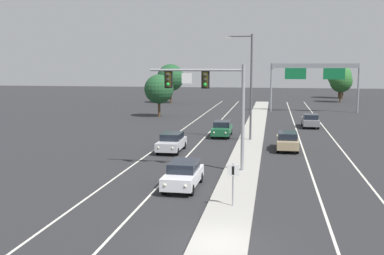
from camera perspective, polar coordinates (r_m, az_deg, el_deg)
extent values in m
plane|color=#28282B|center=(19.63, 3.31, -14.26)|extent=(260.00, 260.00, 0.00)
cube|color=#9E9B93|center=(36.87, 6.53, -3.69)|extent=(2.40, 110.00, 0.15)
cube|color=silver|center=(44.22, 0.98, -1.82)|extent=(0.14, 100.00, 0.01)
cube|color=silver|center=(43.79, 13.23, -2.12)|extent=(0.14, 100.00, 0.01)
cube|color=silver|center=(44.85, -3.19, -1.70)|extent=(0.14, 100.00, 0.01)
cube|color=silver|center=(44.11, 17.51, -2.20)|extent=(0.14, 100.00, 0.01)
cylinder|color=gray|center=(31.67, 6.23, 1.17)|extent=(0.24, 0.24, 7.20)
cylinder|color=gray|center=(31.83, 0.50, 7.02)|extent=(6.41, 0.16, 0.16)
cube|color=black|center=(31.78, 1.66, 5.85)|extent=(0.56, 0.06, 1.20)
cube|color=#38330F|center=(31.75, 1.65, 5.84)|extent=(0.32, 0.32, 1.00)
sphere|color=#282828|center=(31.57, 1.60, 6.42)|extent=(0.22, 0.22, 0.22)
sphere|color=#282828|center=(31.58, 1.60, 5.83)|extent=(0.22, 0.22, 0.22)
sphere|color=green|center=(31.59, 1.60, 5.25)|extent=(0.22, 0.22, 0.22)
cube|color=black|center=(32.25, -2.88, 5.87)|extent=(0.56, 0.06, 1.20)
cube|color=#38330F|center=(32.21, -2.90, 5.87)|extent=(0.32, 0.32, 1.00)
sphere|color=#282828|center=(32.04, -2.97, 6.43)|extent=(0.22, 0.22, 0.22)
sphere|color=#282828|center=(32.05, -2.97, 5.86)|extent=(0.22, 0.22, 0.22)
sphere|color=green|center=(32.06, -2.96, 5.28)|extent=(0.22, 0.22, 0.22)
cube|color=white|center=(31.93, -0.65, 6.04)|extent=(0.70, 0.04, 0.70)
cylinder|color=gray|center=(24.08, 5.02, -6.97)|extent=(0.08, 0.08, 2.20)
cube|color=white|center=(23.87, 5.04, -5.24)|extent=(0.60, 0.03, 0.60)
cube|color=black|center=(23.85, 5.03, -5.25)|extent=(0.12, 0.01, 0.44)
cylinder|color=#4C4C51|center=(44.74, 7.23, 4.87)|extent=(0.20, 0.20, 10.00)
cylinder|color=#4C4C51|center=(44.83, 5.91, 11.03)|extent=(2.20, 0.12, 0.12)
cube|color=#B7B7B2|center=(44.91, 4.48, 10.85)|extent=(0.56, 0.28, 0.20)
cube|color=silver|center=(27.99, -1.10, -6.07)|extent=(1.86, 4.42, 0.70)
cube|color=black|center=(28.06, -1.01, -4.71)|extent=(1.62, 2.40, 0.56)
sphere|color=#EAE5C6|center=(25.80, -0.82, -7.15)|extent=(0.18, 0.18, 0.18)
sphere|color=#EAE5C6|center=(26.04, -3.33, -7.02)|extent=(0.18, 0.18, 0.18)
cylinder|color=black|center=(26.50, -0.05, -7.64)|extent=(0.23, 0.64, 0.64)
cylinder|color=black|center=(26.84, -3.44, -7.46)|extent=(0.23, 0.64, 0.64)
cylinder|color=black|center=(29.36, 1.04, -6.11)|extent=(0.23, 0.64, 0.64)
cylinder|color=black|center=(29.66, -2.02, -5.97)|extent=(0.23, 0.64, 0.64)
cube|color=#B7B7BC|center=(39.43, -2.52, -2.02)|extent=(1.83, 4.41, 0.70)
cube|color=black|center=(39.54, -2.46, -1.06)|extent=(1.60, 2.39, 0.56)
sphere|color=#EAE5C6|center=(37.20, -2.39, -2.53)|extent=(0.18, 0.18, 0.18)
sphere|color=#EAE5C6|center=(37.47, -4.11, -2.47)|extent=(0.18, 0.18, 0.18)
cylinder|color=black|center=(37.88, -1.83, -2.96)|extent=(0.22, 0.64, 0.64)
cylinder|color=black|center=(38.24, -4.18, -2.87)|extent=(0.22, 0.64, 0.64)
cylinder|color=black|center=(40.77, -0.96, -2.19)|extent=(0.22, 0.64, 0.64)
cylinder|color=black|center=(41.11, -3.15, -2.11)|extent=(0.22, 0.64, 0.64)
cube|color=#195633|center=(47.71, 3.68, -0.32)|extent=(1.84, 4.42, 0.70)
cube|color=black|center=(47.84, 3.71, 0.46)|extent=(1.61, 2.39, 0.56)
sphere|color=#EAE5C6|center=(45.50, 4.13, -0.65)|extent=(0.18, 0.18, 0.18)
sphere|color=#EAE5C6|center=(45.61, 2.69, -0.62)|extent=(0.18, 0.18, 0.18)
cylinder|color=black|center=(46.21, 4.48, -1.03)|extent=(0.23, 0.64, 0.64)
cylinder|color=black|center=(46.37, 2.51, -0.98)|extent=(0.23, 0.64, 0.64)
cylinder|color=black|center=(49.16, 4.78, -0.50)|extent=(0.23, 0.64, 0.64)
cylinder|color=black|center=(49.31, 2.92, -0.46)|extent=(0.23, 0.64, 0.64)
cube|color=tan|center=(41.02, 11.55, -1.79)|extent=(1.81, 4.40, 0.70)
cube|color=black|center=(40.71, 11.59, -0.96)|extent=(1.59, 2.38, 0.56)
sphere|color=#EAE5C6|center=(43.15, 10.72, -1.23)|extent=(0.18, 0.18, 0.18)
sphere|color=#EAE5C6|center=(43.19, 12.25, -1.26)|extent=(0.18, 0.18, 0.18)
cylinder|color=black|center=(42.54, 10.41, -1.90)|extent=(0.22, 0.64, 0.64)
cylinder|color=black|center=(42.59, 12.57, -1.94)|extent=(0.22, 0.64, 0.64)
cylinder|color=black|center=(39.59, 10.44, -2.61)|extent=(0.22, 0.64, 0.64)
cylinder|color=black|center=(39.64, 12.75, -2.66)|extent=(0.22, 0.64, 0.64)
cube|color=slate|center=(56.39, 14.23, 0.70)|extent=(1.80, 4.40, 0.70)
cube|color=black|center=(56.10, 14.27, 1.32)|extent=(1.59, 2.38, 0.56)
sphere|color=#EAE5C6|center=(58.50, 13.51, 1.02)|extent=(0.18, 0.18, 0.18)
sphere|color=#EAE5C6|center=(58.59, 14.64, 1.00)|extent=(0.18, 0.18, 0.18)
cylinder|color=black|center=(57.86, 13.32, 0.56)|extent=(0.22, 0.64, 0.64)
cylinder|color=black|center=(57.98, 14.90, 0.52)|extent=(0.22, 0.64, 0.64)
cylinder|color=black|center=(54.89, 13.50, 0.17)|extent=(0.22, 0.64, 0.64)
cylinder|color=black|center=(55.02, 15.16, 0.13)|extent=(0.22, 0.64, 0.64)
cylinder|color=gray|center=(74.01, 9.64, 4.85)|extent=(0.28, 0.28, 7.50)
cylinder|color=gray|center=(75.09, 19.64, 4.55)|extent=(0.28, 0.28, 7.50)
cube|color=gray|center=(74.18, 14.76, 7.30)|extent=(13.00, 0.36, 0.70)
cube|color=#0F6033|center=(73.81, 12.52, 6.44)|extent=(3.20, 0.08, 1.70)
cube|color=#0F6033|center=(74.29, 16.95, 6.29)|extent=(3.20, 0.08, 1.70)
cylinder|color=#4C3823|center=(65.84, -4.03, 2.30)|extent=(0.36, 0.36, 2.24)
sphere|color=#1E4C28|center=(65.64, -4.05, 4.70)|extent=(4.10, 4.10, 4.10)
cylinder|color=#4C3823|center=(106.15, 17.89, 3.98)|extent=(0.36, 0.36, 2.13)
sphere|color=#387533|center=(106.02, 17.95, 5.39)|extent=(3.90, 3.90, 3.90)
cylinder|color=#4C3823|center=(88.79, -2.62, 3.89)|extent=(0.36, 0.36, 2.78)
sphere|color=#1E4C28|center=(88.62, -2.63, 6.10)|extent=(5.09, 5.09, 5.09)
cylinder|color=#4C3823|center=(106.45, 17.49, 4.18)|extent=(0.36, 0.36, 2.78)
sphere|color=#2D6B2D|center=(106.32, 17.56, 6.02)|extent=(5.09, 5.09, 5.09)
cylinder|color=#4C3823|center=(95.02, 17.66, 3.66)|extent=(0.36, 0.36, 2.36)
sphere|color=#235623|center=(94.87, 17.73, 5.41)|extent=(4.32, 4.32, 4.32)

